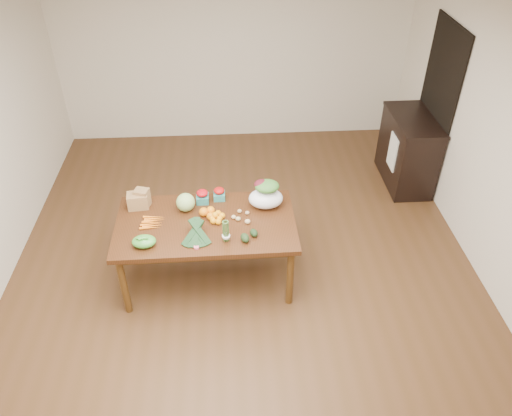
{
  "coord_description": "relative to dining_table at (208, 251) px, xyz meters",
  "views": [
    {
      "loc": [
        -0.12,
        -3.95,
        3.81
      ],
      "look_at": [
        0.13,
        0.0,
        0.8
      ],
      "focal_mm": 35.0,
      "sensor_mm": 36.0,
      "label": 1
    }
  ],
  "objects": [
    {
      "name": "avocado_a",
      "position": [
        0.37,
        -0.3,
        0.41
      ],
      "size": [
        0.11,
        0.13,
        0.08
      ],
      "primitive_type": "ellipsoid",
      "rotation": [
        0.0,
        0.0,
        0.3
      ],
      "color": "black",
      "rests_on": "dining_table"
    },
    {
      "name": "floor",
      "position": [
        0.37,
        0.13,
        -0.38
      ],
      "size": [
        6.0,
        6.0,
        0.0
      ],
      "primitive_type": "plane",
      "color": "#50321B",
      "rests_on": "ground"
    },
    {
      "name": "carrots",
      "position": [
        -0.51,
        0.02,
        0.39
      ],
      "size": [
        0.22,
        0.22,
        0.03
      ],
      "primitive_type": null,
      "rotation": [
        0.0,
        0.0,
        0.01
      ],
      "color": "orange",
      "rests_on": "dining_table"
    },
    {
      "name": "asparagus_bundle",
      "position": [
        0.2,
        -0.29,
        0.5
      ],
      "size": [
        0.08,
        0.12,
        0.26
      ],
      "primitive_type": null,
      "rotation": [
        0.15,
        0.0,
        0.01
      ],
      "color": "#50873D",
      "rests_on": "dining_table"
    },
    {
      "name": "orange_b",
      "position": [
        0.05,
        0.14,
        0.41
      ],
      "size": [
        0.08,
        0.08,
        0.08
      ],
      "primitive_type": "sphere",
      "color": "orange",
      "rests_on": "dining_table"
    },
    {
      "name": "kale_bunch",
      "position": [
        -0.08,
        -0.27,
        0.45
      ],
      "size": [
        0.32,
        0.4,
        0.16
      ],
      "primitive_type": null,
      "rotation": [
        0.0,
        0.0,
        0.01
      ],
      "color": "black",
      "rests_on": "dining_table"
    },
    {
      "name": "potato_d",
      "position": [
        0.34,
        0.13,
        0.39
      ],
      "size": [
        0.05,
        0.04,
        0.04
      ],
      "primitive_type": "ellipsoid",
      "color": "tan",
      "rests_on": "dining_table"
    },
    {
      "name": "potato_b",
      "position": [
        0.32,
        0.01,
        0.4
      ],
      "size": [
        0.05,
        0.05,
        0.04
      ],
      "primitive_type": "ellipsoid",
      "color": "tan",
      "rests_on": "dining_table"
    },
    {
      "name": "avocado_b",
      "position": [
        0.46,
        -0.23,
        0.41
      ],
      "size": [
        0.09,
        0.12,
        0.07
      ],
      "primitive_type": "ellipsoid",
      "rotation": [
        0.0,
        0.0,
        0.3
      ],
      "color": "black",
      "rests_on": "dining_table"
    },
    {
      "name": "snap_pea_bag",
      "position": [
        -0.56,
        -0.31,
        0.43
      ],
      "size": [
        0.22,
        0.17,
        0.1
      ],
      "primitive_type": "ellipsoid",
      "color": "#449331",
      "rests_on": "dining_table"
    },
    {
      "name": "cabbage",
      "position": [
        -0.2,
        0.22,
        0.47
      ],
      "size": [
        0.19,
        0.19,
        0.19
      ],
      "primitive_type": "sphere",
      "color": "#9EC873",
      "rests_on": "dining_table"
    },
    {
      "name": "potato_e",
      "position": [
        0.41,
        -0.04,
        0.4
      ],
      "size": [
        0.06,
        0.05,
        0.05
      ],
      "primitive_type": "ellipsoid",
      "color": "#DCB07E",
      "rests_on": "dining_table"
    },
    {
      "name": "strawberry_basket_a",
      "position": [
        -0.03,
        0.34,
        0.43
      ],
      "size": [
        0.13,
        0.13,
        0.11
      ],
      "primitive_type": null,
      "rotation": [
        0.0,
        0.0,
        0.01
      ],
      "color": "red",
      "rests_on": "dining_table"
    },
    {
      "name": "strawberry_basket_b",
      "position": [
        0.14,
        0.38,
        0.43
      ],
      "size": [
        0.12,
        0.12,
        0.11
      ],
      "primitive_type": null,
      "rotation": [
        0.0,
        0.0,
        0.01
      ],
      "color": "red",
      "rests_on": "dining_table"
    },
    {
      "name": "potato_c",
      "position": [
        0.41,
        0.1,
        0.39
      ],
      "size": [
        0.04,
        0.04,
        0.04
      ],
      "primitive_type": "ellipsoid",
      "color": "tan",
      "rests_on": "dining_table"
    },
    {
      "name": "mandarin_cluster",
      "position": [
        0.1,
        0.03,
        0.42
      ],
      "size": [
        0.18,
        0.18,
        0.1
      ],
      "primitive_type": null,
      "rotation": [
        0.0,
        0.0,
        0.01
      ],
      "color": "#FFA20F",
      "rests_on": "dining_table"
    },
    {
      "name": "cabinet",
      "position": [
        2.59,
        1.68,
        0.1
      ],
      "size": [
        0.52,
        1.02,
        0.94
      ],
      "primitive_type": "cube",
      "color": "black",
      "rests_on": "floor"
    },
    {
      "name": "orange_c",
      "position": [
        0.05,
        0.04,
        0.42
      ],
      "size": [
        0.08,
        0.08,
        0.08
      ],
      "primitive_type": "sphere",
      "color": "#EE9F0E",
      "rests_on": "dining_table"
    },
    {
      "name": "ceiling",
      "position": [
        0.37,
        0.13,
        2.33
      ],
      "size": [
        5.0,
        6.0,
        0.02
      ],
      "primitive_type": "cube",
      "color": "white",
      "rests_on": "room_walls"
    },
    {
      "name": "doorway_dark",
      "position": [
        2.85,
        1.73,
        0.68
      ],
      "size": [
        0.02,
        1.0,
        2.1
      ],
      "primitive_type": "cube",
      "color": "black",
      "rests_on": "floor"
    },
    {
      "name": "salad_bag",
      "position": [
        0.61,
        0.23,
        0.51
      ],
      "size": [
        0.35,
        0.27,
        0.27
      ],
      "primitive_type": null,
      "rotation": [
        0.0,
        0.0,
        0.01
      ],
      "color": "white",
      "rests_on": "dining_table"
    },
    {
      "name": "dish_towel",
      "position": [
        2.33,
        1.53,
        0.18
      ],
      "size": [
        0.02,
        0.28,
        0.45
      ],
      "primitive_type": "cube",
      "color": "white",
      "rests_on": "cabinet"
    },
    {
      "name": "room_walls",
      "position": [
        0.37,
        0.13,
        0.97
      ],
      "size": [
        5.02,
        6.02,
        2.7
      ],
      "color": "silver",
      "rests_on": "floor"
    },
    {
      "name": "orange_a",
      "position": [
        -0.02,
        0.11,
        0.42
      ],
      "size": [
        0.09,
        0.09,
        0.09
      ],
      "primitive_type": "sphere",
      "color": "#F8A60F",
      "rests_on": "dining_table"
    },
    {
      "name": "potato_a",
      "position": [
        0.28,
        0.04,
        0.39
      ],
      "size": [
        0.05,
        0.04,
        0.04
      ],
      "primitive_type": "ellipsoid",
      "color": "#DBB77E",
      "rests_on": "dining_table"
    },
    {
      "name": "dining_table",
      "position": [
        0.0,
        0.0,
        0.0
      ],
      "size": [
        1.76,
        0.99,
        0.75
      ],
      "primitive_type": "cube",
      "rotation": [
        0.0,
        0.0,
        0.01
      ],
      "color": "#44200F",
      "rests_on": "floor"
    },
    {
      "name": "paper_bag",
      "position": [
        -0.68,
        0.29,
        0.47
      ],
      "size": [
        0.27,
        0.23,
        0.19
      ],
      "primitive_type": null,
      "rotation": [
        0.0,
        0.0,
        0.01
      ],
      "color": "#956943",
      "rests_on": "dining_table"
    }
  ]
}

